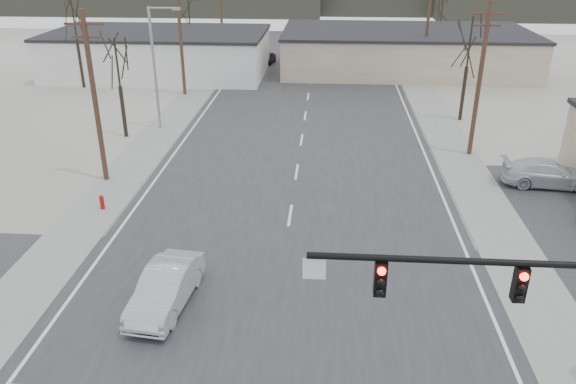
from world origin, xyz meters
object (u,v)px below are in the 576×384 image
Objects in this scene: sedan_crossing at (166,288)px; car_far_a at (332,59)px; traffic_signal_mast at (557,316)px; fire_hydrant at (102,202)px; car_far_b at (267,58)px; car_parked_silver at (548,173)px.

sedan_crossing is 46.15m from car_far_a.
fire_hydrant is (-18.09, 14.20, -4.22)m from traffic_signal_mast.
car_parked_silver reaches higher than car_far_b.
car_far_a is 7.44m from car_far_b.
fire_hydrant is at bearing 106.24° from car_parked_silver.
traffic_signal_mast is 54.21m from car_far_b.
car_far_a is at bearing 26.48° from car_parked_silver.
car_far_b is 0.68× the size of car_parked_silver.
car_far_b is 38.88m from car_parked_silver.
car_far_b is (-13.19, 52.43, -4.02)m from traffic_signal_mast.
sedan_crossing is 0.93× the size of car_far_a.
sedan_crossing is at bearing 104.24° from car_far_a.
sedan_crossing is 1.36× the size of car_far_b.
car_parked_silver is (12.79, -32.44, -0.00)m from car_far_a.
car_parked_silver reaches higher than car_far_a.
traffic_signal_mast is 1.70× the size of car_parked_silver.
sedan_crossing is 0.92× the size of car_parked_silver.
traffic_signal_mast is 2.49× the size of car_far_b.
sedan_crossing reaches higher than car_far_a.
fire_hydrant is 25.59m from car_parked_silver.
traffic_signal_mast is 23.39m from fire_hydrant.
traffic_signal_mast is at bearing -38.13° from fire_hydrant.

